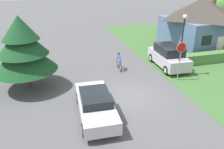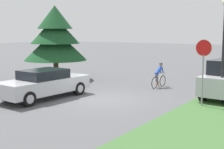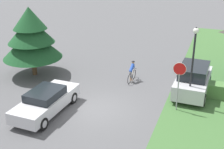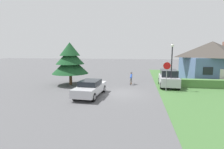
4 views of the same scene
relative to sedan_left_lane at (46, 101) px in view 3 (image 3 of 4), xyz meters
name	(u,v)px [view 3 (image 3 of 4)]	position (x,y,z in m)	size (l,w,h in m)	color
ground_plane	(96,109)	(2.53, 1.37, -0.73)	(140.00, 140.00, 0.00)	#515154
sedan_left_lane	(46,101)	(0.00, 0.00, 0.00)	(2.06, 4.85, 1.45)	#BCBCC1
cyclist	(132,72)	(3.34, 6.05, -0.03)	(0.44, 1.65, 1.47)	black
parked_suv_right	(193,80)	(7.63, 5.51, 0.21)	(2.15, 4.56, 1.93)	#B7B7BC
stop_sign	(179,77)	(7.03, 2.88, 1.39)	(0.75, 0.07, 2.98)	gray
street_lamp	(193,55)	(7.62, 3.84, 2.46)	(0.33, 0.33, 4.84)	black
conifer_tall_near	(31,36)	(-3.86, 4.75, 2.22)	(4.29, 4.29, 5.07)	#4C3823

